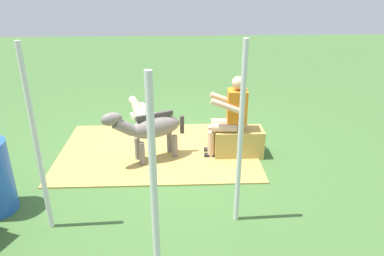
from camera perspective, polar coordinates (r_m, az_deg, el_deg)
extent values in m
plane|color=#426B33|center=(6.18, -2.66, -3.79)|extent=(24.00, 24.00, 0.00)
cube|color=tan|center=(6.23, -5.27, -3.52)|extent=(3.27, 2.22, 0.02)
cube|color=tan|center=(6.04, 7.24, -2.19)|extent=(0.79, 0.40, 0.46)
cylinder|color=#D8AD8C|center=(5.80, 5.03, 0.06)|extent=(0.41, 0.16, 0.14)
cylinder|color=#D8AD8C|center=(5.92, 3.00, -2.61)|extent=(0.11, 0.11, 0.46)
cube|color=black|center=(6.01, 2.96, -4.33)|extent=(0.23, 0.11, 0.06)
cylinder|color=#D8AD8C|center=(5.98, 4.92, 0.82)|extent=(0.41, 0.16, 0.14)
cylinder|color=#D8AD8C|center=(6.10, 2.94, -1.78)|extent=(0.11, 0.11, 0.46)
cube|color=black|center=(6.18, 2.90, -3.47)|extent=(0.23, 0.11, 0.06)
cube|color=orange|center=(5.79, 7.06, 3.44)|extent=(0.32, 0.30, 0.52)
cylinder|color=#D8AD8C|center=(5.61, 5.41, 3.38)|extent=(0.51, 0.12, 0.26)
cylinder|color=#D8AD8C|center=(5.91, 5.20, 4.45)|extent=(0.51, 0.12, 0.26)
sphere|color=#D8AD8C|center=(5.67, 7.25, 7.05)|extent=(0.20, 0.20, 0.20)
ellipsoid|color=slate|center=(5.75, -5.76, 0.17)|extent=(0.90, 0.65, 0.34)
cylinder|color=slate|center=(5.74, -7.81, -4.07)|extent=(0.09, 0.09, 0.39)
cylinder|color=slate|center=(5.91, -8.50, -3.27)|extent=(0.09, 0.09, 0.39)
cylinder|color=slate|center=(5.93, -2.74, -2.93)|extent=(0.09, 0.09, 0.39)
cylinder|color=slate|center=(6.09, -3.55, -2.19)|extent=(0.09, 0.09, 0.39)
cylinder|color=slate|center=(5.56, -10.55, 0.16)|extent=(0.41, 0.32, 0.33)
ellipsoid|color=slate|center=(5.46, -12.46, 1.35)|extent=(0.36, 0.28, 0.20)
cube|color=#433D3A|center=(5.68, -5.84, 1.93)|extent=(0.57, 0.31, 0.08)
cylinder|color=#433D3A|center=(5.95, -1.56, 0.56)|extent=(0.07, 0.07, 0.30)
ellipsoid|color=beige|center=(7.13, -6.92, 1.47)|extent=(0.76, 0.96, 0.36)
cube|color=beige|center=(7.64, -8.51, 1.86)|extent=(0.34, 0.36, 0.10)
cylinder|color=beige|center=(7.59, -8.65, 3.24)|extent=(0.29, 0.34, 0.30)
ellipsoid|color=beige|center=(7.73, -9.19, 4.19)|extent=(0.28, 0.34, 0.20)
cube|color=#F2EDC5|center=(7.13, -7.26, 3.17)|extent=(0.28, 0.43, 0.08)
cylinder|color=#197233|center=(6.40, 10.70, -2.14)|extent=(0.07, 0.07, 0.21)
cone|color=#197233|center=(6.35, 10.79, -1.03)|extent=(0.06, 0.06, 0.06)
cylinder|color=silver|center=(4.11, 7.57, -1.56)|extent=(0.06, 0.06, 2.20)
cylinder|color=silver|center=(4.29, -23.14, -2.25)|extent=(0.06, 0.06, 2.20)
cylinder|color=silver|center=(2.98, -5.86, -11.98)|extent=(0.06, 0.06, 2.20)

